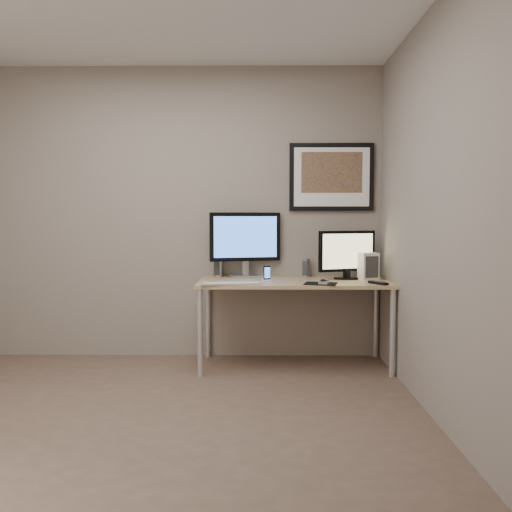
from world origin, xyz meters
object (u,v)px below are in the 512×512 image
object	(u,v)px
monitor_tv	(347,253)
keyboard	(231,283)
monitor_large	(245,242)
phone_dock	(267,273)
framed_art	(331,177)
speaker_left	(219,266)
speaker_right	(306,268)
desk	(294,288)
fan_unit	(368,266)

from	to	relation	value
monitor_tv	keyboard	bearing A→B (deg)	179.67
monitor_large	phone_dock	distance (m)	0.43
monitor_tv	phone_dock	world-z (taller)	monitor_tv
framed_art	monitor_large	size ratio (longest dim) A/B	1.21
framed_art	monitor_tv	bearing A→B (deg)	-65.14
monitor_large	keyboard	bearing A→B (deg)	-114.32
monitor_large	monitor_tv	size ratio (longest dim) A/B	1.23
monitor_tv	speaker_left	distance (m)	1.14
monitor_large	speaker_right	xyz separation A→B (m)	(0.55, 0.06, -0.24)
desk	speaker_right	xyz separation A→B (m)	(0.13, 0.29, 0.15)
phone_dock	keyboard	size ratio (longest dim) A/B	0.27
desk	keyboard	bearing A→B (deg)	-151.72
framed_art	fan_unit	xyz separation A→B (m)	(0.28, -0.28, -0.78)
framed_art	speaker_right	size ratio (longest dim) A/B	4.69
desk	keyboard	world-z (taller)	keyboard
monitor_tv	desk	bearing A→B (deg)	170.57
phone_dock	fan_unit	size ratio (longest dim) A/B	0.57
monitor_large	keyboard	world-z (taller)	monitor_large
monitor_large	fan_unit	distance (m)	1.09
framed_art	monitor_large	xyz separation A→B (m)	(-0.77, -0.09, -0.57)
monitor_tv	phone_dock	distance (m)	0.72
framed_art	monitor_tv	size ratio (longest dim) A/B	1.48
keyboard	fan_unit	distance (m)	1.20
keyboard	monitor_tv	bearing A→B (deg)	13.78
phone_dock	fan_unit	xyz separation A→B (m)	(0.86, 0.10, 0.05)
framed_art	phone_dock	world-z (taller)	framed_art
monitor_tv	fan_unit	xyz separation A→B (m)	(0.18, -0.04, -0.11)
keyboard	fan_unit	size ratio (longest dim) A/B	2.07
speaker_left	speaker_right	xyz separation A→B (m)	(0.79, -0.01, -0.01)
framed_art	speaker_left	bearing A→B (deg)	-178.39
monitor_large	speaker_right	distance (m)	0.60
speaker_left	speaker_right	size ratio (longest dim) A/B	1.15
desk	speaker_right	distance (m)	0.35
framed_art	monitor_tv	distance (m)	0.72
desk	monitor_large	xyz separation A→B (m)	(-0.42, 0.24, 0.38)
framed_art	desk	bearing A→B (deg)	-136.54
speaker_right	keyboard	world-z (taller)	speaker_right
desk	speaker_left	world-z (taller)	speaker_left
desk	fan_unit	xyz separation A→B (m)	(0.63, 0.05, 0.18)
framed_art	keyboard	xyz separation A→B (m)	(-0.86, -0.61, -0.88)
framed_art	speaker_left	size ratio (longest dim) A/B	4.09
desk	speaker_right	bearing A→B (deg)	66.64
fan_unit	monitor_large	bearing A→B (deg)	151.38
framed_art	speaker_left	xyz separation A→B (m)	(-1.01, -0.03, -0.80)
fan_unit	phone_dock	bearing A→B (deg)	168.21
desk	monitor_large	size ratio (longest dim) A/B	2.57
speaker_right	keyboard	distance (m)	0.86
monitor_tv	speaker_left	bearing A→B (deg)	148.22
monitor_tv	phone_dock	bearing A→B (deg)	170.86
speaker_left	desk	bearing A→B (deg)	-1.91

